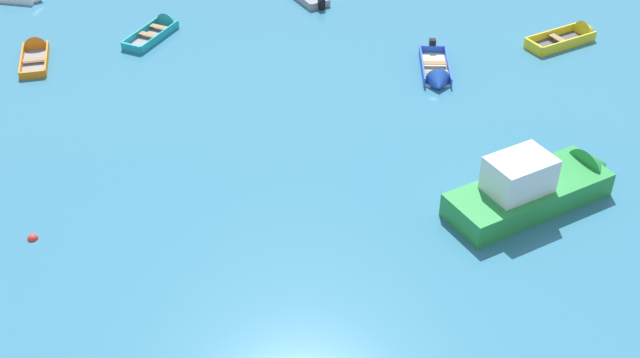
{
  "coord_description": "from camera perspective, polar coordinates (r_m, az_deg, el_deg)",
  "views": [
    {
      "loc": [
        -1.12,
        0.88,
        17.76
      ],
      "look_at": [
        0.0,
        24.77,
        0.15
      ],
      "focal_mm": 45.22,
      "sensor_mm": 36.0,
      "label": 1
    }
  ],
  "objects": [
    {
      "name": "rowboat_yellow_cluster_inner",
      "position": [
        41.58,
        17.58,
        9.67
      ],
      "size": [
        4.05,
        2.84,
        1.13
      ],
      "color": "#4C4C51",
      "rests_on": "ground_plane"
    },
    {
      "name": "motor_launch_green_midfield_left",
      "position": [
        29.53,
        15.29,
        -0.39
      ],
      "size": [
        7.0,
        4.84,
        2.59
      ],
      "color": "#288C3D",
      "rests_on": "ground_plane"
    },
    {
      "name": "rowboat_turquoise_outer_right",
      "position": [
        41.31,
        -11.16,
        10.48
      ],
      "size": [
        2.67,
        3.77,
        1.07
      ],
      "color": "gray",
      "rests_on": "ground_plane"
    },
    {
      "name": "rowboat_blue_outer_left",
      "position": [
        36.56,
        8.25,
        7.27
      ],
      "size": [
        1.49,
        3.97,
        1.12
      ],
      "color": "beige",
      "rests_on": "ground_plane"
    },
    {
      "name": "rowboat_orange_back_row_center",
      "position": [
        40.62,
        -19.48,
        8.54
      ],
      "size": [
        1.7,
        3.61,
        1.06
      ],
      "color": "gray",
      "rests_on": "ground_plane"
    },
    {
      "name": "mooring_buoy_near_foreground",
      "position": [
        28.96,
        -19.65,
        -4.01
      ],
      "size": [
        0.36,
        0.36,
        0.36
      ],
      "primitive_type": "sphere",
      "color": "red",
      "rests_on": "ground_plane"
    }
  ]
}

